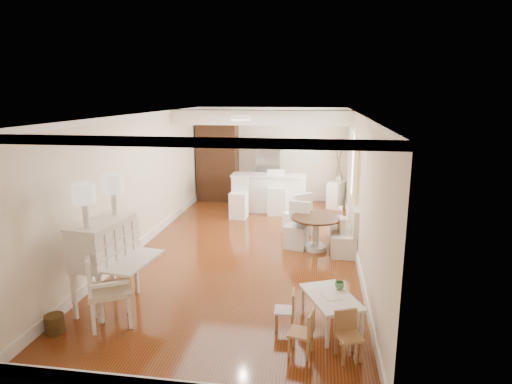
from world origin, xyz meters
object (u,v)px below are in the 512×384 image
(kids_chair_b, at_px, (285,310))
(breakfast_counter, at_px, (269,193))
(pantry_cabinet, at_px, (218,163))
(fridge, at_px, (280,173))
(sideboard, at_px, (337,194))
(kids_chair_a, at_px, (301,332))
(dining_table, at_px, (316,233))
(kids_table, at_px, (330,312))
(kids_chair_c, at_px, (349,336))
(slip_chair_far, at_px, (297,213))
(bar_stool_left, at_px, (239,198))
(bar_stool_right, at_px, (276,193))
(secretary_bureau, at_px, (105,264))
(wicker_basket, at_px, (55,324))
(gustavian_armchair, at_px, (110,289))
(slip_chair_near, at_px, (297,225))

(kids_chair_b, bearing_deg, breakfast_counter, -173.19)
(kids_chair_b, xyz_separation_m, pantry_cabinet, (-2.65, 7.15, 0.86))
(fridge, distance_m, sideboard, 1.81)
(kids_chair_a, height_order, pantry_cabinet, pantry_cabinet)
(dining_table, xyz_separation_m, pantry_cabinet, (-3.03, 3.95, 0.80))
(kids_table, bearing_deg, kids_chair_c, -73.17)
(slip_chair_far, bearing_deg, bar_stool_left, -75.72)
(bar_stool_right, xyz_separation_m, sideboard, (1.67, 1.04, -0.22))
(kids_table, xyz_separation_m, dining_table, (-0.25, 3.08, 0.11))
(secretary_bureau, bearing_deg, wicker_basket, -105.67)
(secretary_bureau, distance_m, sideboard, 7.51)
(kids_table, distance_m, bar_stool_left, 5.63)
(kids_chair_a, distance_m, dining_table, 3.77)
(secretary_bureau, height_order, sideboard, secretary_bureau)
(sideboard, bearing_deg, secretary_bureau, -94.54)
(kids_chair_c, relative_size, dining_table, 0.59)
(gustavian_armchair, bearing_deg, secretary_bureau, 3.17)
(secretary_bureau, bearing_deg, slip_chair_far, 61.90)
(kids_table, height_order, kids_chair_b, kids_chair_b)
(secretary_bureau, distance_m, bar_stool_left, 5.11)
(kids_table, height_order, fridge, fridge)
(slip_chair_near, height_order, pantry_cabinet, pantry_cabinet)
(bar_stool_left, bearing_deg, secretary_bureau, -99.87)
(dining_table, xyz_separation_m, slip_chair_near, (-0.41, 0.09, 0.13))
(slip_chair_near, relative_size, fridge, 0.53)
(slip_chair_near, distance_m, fridge, 3.92)
(bar_stool_right, bearing_deg, gustavian_armchair, -114.11)
(kids_chair_b, relative_size, fridge, 0.32)
(kids_chair_b, relative_size, slip_chair_far, 0.56)
(slip_chair_far, relative_size, bar_stool_right, 0.85)
(wicker_basket, xyz_separation_m, pantry_cabinet, (0.45, 7.72, 1.02))
(breakfast_counter, height_order, bar_stool_right, bar_stool_right)
(bar_stool_left, bearing_deg, slip_chair_near, -48.00)
(kids_chair_b, distance_m, fridge, 7.19)
(kids_chair_c, height_order, pantry_cabinet, pantry_cabinet)
(gustavian_armchair, height_order, slip_chair_near, gustavian_armchair)
(kids_chair_c, bearing_deg, bar_stool_right, 82.52)
(kids_chair_b, distance_m, sideboard, 6.88)
(kids_chair_b, xyz_separation_m, dining_table, (0.38, 3.20, 0.07))
(kids_chair_c, height_order, fridge, fridge)
(gustavian_armchair, bearing_deg, pantry_cabinet, -27.21)
(gustavian_armchair, height_order, kids_chair_b, gustavian_armchair)
(bar_stool_left, relative_size, fridge, 0.60)
(breakfast_counter, distance_m, sideboard, 2.04)
(bar_stool_left, height_order, bar_stool_right, bar_stool_right)
(kids_chair_a, bearing_deg, bar_stool_left, -150.75)
(secretary_bureau, relative_size, wicker_basket, 5.33)
(secretary_bureau, xyz_separation_m, kids_chair_a, (2.99, -0.84, -0.38))
(wicker_basket, distance_m, kids_chair_a, 3.35)
(kids_chair_a, bearing_deg, bar_stool_right, -160.07)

